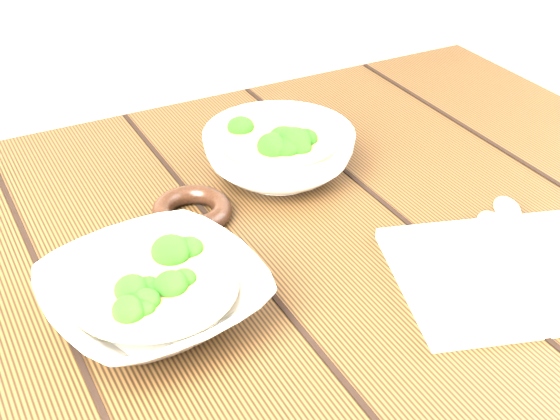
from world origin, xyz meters
The scene contains 7 objects.
table centered at (0.00, 0.00, 0.63)m, with size 1.20×0.80×0.75m.
soup_bowl_front centered at (-0.14, -0.06, 0.78)m, with size 0.23×0.23×0.06m.
soup_bowl_back centered at (0.10, 0.14, 0.78)m, with size 0.23×0.23×0.07m.
trivet centered at (-0.04, 0.09, 0.76)m, with size 0.09×0.09×0.02m, color black.
napkin centered at (0.21, -0.17, 0.76)m, with size 0.23×0.19×0.01m, color beige.
spoon_left centered at (0.23, -0.13, 0.77)m, with size 0.12×0.17×0.01m.
spoon_right centered at (0.26, -0.12, 0.77)m, with size 0.12×0.17×0.01m.
Camera 1 is at (-0.30, -0.63, 1.25)m, focal length 50.00 mm.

